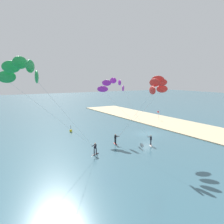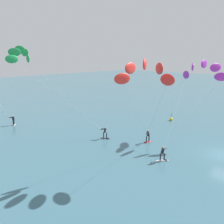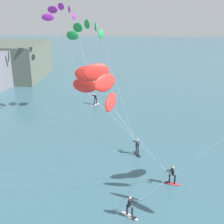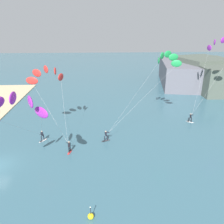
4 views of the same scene
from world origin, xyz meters
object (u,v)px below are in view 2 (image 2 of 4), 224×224
Objects in this scene: kitesurfer_nearshore at (202,72)px; kitesurfer_far_out at (145,75)px; marker_buoy at (171,119)px; kitesurfer_mid_water at (24,58)px.

kitesurfer_nearshore is 1.12× the size of kitesurfer_far_out.
kitesurfer_far_out reaches higher than kitesurfer_nearshore.
marker_buoy is (4.98, 6.93, -8.65)m from kitesurfer_nearshore.
kitesurfer_mid_water reaches higher than marker_buoy.
kitesurfer_far_out reaches higher than marker_buoy.
kitesurfer_far_out is 20.35m from marker_buoy.
kitesurfer_mid_water is 18.41m from kitesurfer_far_out.
kitesurfer_nearshore reaches higher than marker_buoy.
marker_buoy is (17.09, 6.50, -8.94)m from kitesurfer_far_out.
kitesurfer_nearshore is at bearing -2.02° from kitesurfer_far_out.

